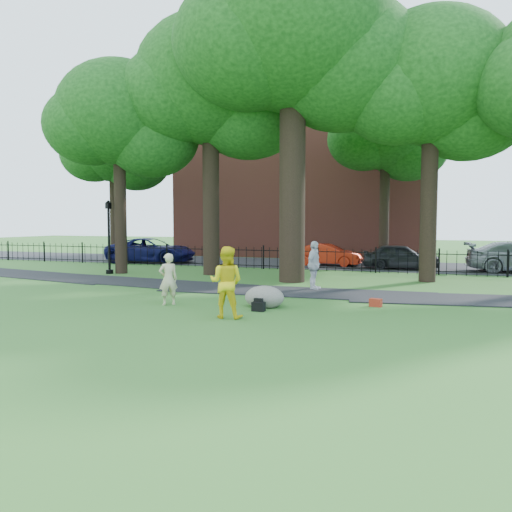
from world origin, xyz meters
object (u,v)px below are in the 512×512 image
at_px(big_tree, 297,41).
at_px(boulder, 264,295).
at_px(lamppost, 109,238).
at_px(red_sedan, 328,255).
at_px(man, 226,282).
at_px(woman, 168,279).

xyz_separation_m(big_tree, boulder, (0.80, -6.52, -9.79)).
bearing_deg(lamppost, red_sedan, 58.45).
height_order(man, boulder, man).
xyz_separation_m(man, boulder, (0.43, 1.94, -0.61)).
bearing_deg(lamppost, big_tree, 17.56).
bearing_deg(woman, big_tree, -148.66).
relative_size(man, lamppost, 0.53).
bearing_deg(red_sedan, boulder, -173.45).
bearing_deg(big_tree, woman, -106.79).
xyz_separation_m(boulder, lamppost, (-10.35, 6.53, 1.44)).
bearing_deg(woman, boulder, 150.01).
relative_size(big_tree, lamppost, 3.93).
bearing_deg(red_sedan, big_tree, -175.85).
bearing_deg(woman, lamppost, -85.93).
xyz_separation_m(big_tree, red_sedan, (-0.23, 8.06, -9.50)).
bearing_deg(red_sedan, woman, 175.30).
xyz_separation_m(big_tree, man, (0.37, -8.46, -9.18)).
bearing_deg(man, big_tree, -92.02).
height_order(big_tree, lamppost, big_tree).
bearing_deg(man, woman, -32.03).
bearing_deg(boulder, big_tree, 96.99).
bearing_deg(woman, man, 110.61).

